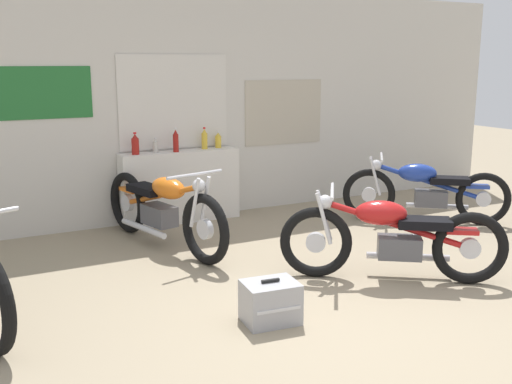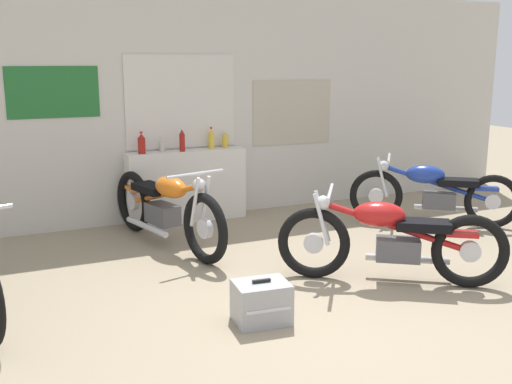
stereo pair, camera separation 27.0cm
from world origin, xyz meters
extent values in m
plane|color=gray|center=(0.00, 0.00, 0.00)|extent=(24.00, 24.00, 0.00)
cube|color=beige|center=(0.00, 3.53, 1.40)|extent=(10.00, 0.06, 2.80)
cube|color=silver|center=(-0.08, 3.50, 1.45)|extent=(1.32, 0.01, 1.06)
cube|color=beige|center=(-0.08, 3.49, 1.45)|extent=(1.38, 0.01, 1.12)
cube|color=#B2A893|center=(1.46, 3.50, 1.27)|extent=(1.15, 0.01, 0.85)
cube|color=#23662D|center=(-1.55, 3.50, 1.60)|extent=(0.99, 0.01, 0.57)
cube|color=silver|center=(-0.08, 3.35, 0.44)|extent=(1.46, 0.28, 0.87)
cylinder|color=maroon|center=(-0.62, 3.34, 0.97)|extent=(0.09, 0.09, 0.19)
cone|color=maroon|center=(-0.62, 3.34, 1.09)|extent=(0.07, 0.07, 0.05)
cylinder|color=red|center=(-0.62, 3.34, 1.12)|extent=(0.03, 0.03, 0.02)
cylinder|color=#B7B2A8|center=(-0.37, 3.38, 0.94)|extent=(0.06, 0.06, 0.13)
cone|color=#B7B2A8|center=(-0.37, 3.38, 1.02)|extent=(0.05, 0.05, 0.04)
cylinder|color=silver|center=(-0.37, 3.38, 1.04)|extent=(0.02, 0.02, 0.01)
cylinder|color=maroon|center=(-0.14, 3.31, 0.98)|extent=(0.07, 0.07, 0.21)
cone|color=maroon|center=(-0.14, 3.31, 1.11)|extent=(0.06, 0.06, 0.06)
cylinder|color=silver|center=(-0.14, 3.31, 1.15)|extent=(0.03, 0.03, 0.02)
cylinder|color=gold|center=(0.26, 3.38, 0.97)|extent=(0.07, 0.07, 0.19)
cone|color=gold|center=(0.26, 3.38, 1.09)|extent=(0.06, 0.06, 0.05)
cylinder|color=red|center=(0.26, 3.38, 1.13)|extent=(0.03, 0.03, 0.02)
cylinder|color=gold|center=(0.46, 3.40, 0.95)|extent=(0.08, 0.08, 0.15)
cone|color=gold|center=(0.46, 3.40, 1.04)|extent=(0.06, 0.06, 0.04)
cylinder|color=silver|center=(0.46, 3.40, 1.07)|extent=(0.03, 0.03, 0.02)
torus|color=black|center=(0.33, 0.95, 0.33)|extent=(0.59, 0.45, 0.65)
cylinder|color=silver|center=(0.33, 0.95, 0.33)|extent=(0.18, 0.16, 0.18)
torus|color=black|center=(1.43, 0.18, 0.33)|extent=(0.59, 0.45, 0.65)
cylinder|color=silver|center=(1.43, 0.18, 0.33)|extent=(0.18, 0.16, 0.18)
cube|color=#4C4C51|center=(0.93, 0.53, 0.31)|extent=(0.44, 0.40, 0.20)
cylinder|color=#B21919|center=(0.93, 0.53, 0.51)|extent=(1.04, 0.75, 0.41)
ellipsoid|color=#B21919|center=(0.79, 0.63, 0.62)|extent=(0.51, 0.46, 0.22)
cube|color=black|center=(1.10, 0.41, 0.54)|extent=(0.51, 0.46, 0.08)
cube|color=#B21919|center=(1.36, 0.22, 0.48)|extent=(0.30, 0.27, 0.04)
cylinder|color=silver|center=(0.35, 0.87, 0.57)|extent=(0.16, 0.12, 0.47)
cylinder|color=silver|center=(0.42, 0.96, 0.57)|extent=(0.16, 0.12, 0.47)
cylinder|color=silver|center=(0.44, 0.88, 0.81)|extent=(0.39, 0.54, 0.03)
sphere|color=silver|center=(0.39, 0.91, 0.71)|extent=(0.13, 0.13, 0.13)
cylinder|color=silver|center=(1.09, 0.59, 0.18)|extent=(0.64, 0.48, 0.06)
torus|color=black|center=(2.01, 2.35, 0.32)|extent=(0.56, 0.46, 0.64)
cylinder|color=silver|center=(2.01, 2.35, 0.32)|extent=(0.18, 0.16, 0.18)
torus|color=black|center=(3.07, 1.52, 0.32)|extent=(0.56, 0.46, 0.64)
cylinder|color=silver|center=(3.07, 1.52, 0.32)|extent=(0.18, 0.16, 0.18)
cube|color=#4C4C51|center=(2.60, 1.89, 0.30)|extent=(0.43, 0.41, 0.19)
cylinder|color=navy|center=(2.60, 1.89, 0.50)|extent=(1.00, 0.80, 0.41)
ellipsoid|color=navy|center=(2.46, 2.00, 0.61)|extent=(0.51, 0.47, 0.22)
cube|color=black|center=(2.76, 1.77, 0.53)|extent=(0.51, 0.47, 0.08)
cube|color=navy|center=(3.01, 1.57, 0.47)|extent=(0.30, 0.28, 0.04)
cylinder|color=silver|center=(2.03, 2.26, 0.56)|extent=(0.15, 0.13, 0.46)
cylinder|color=silver|center=(2.10, 2.35, 0.56)|extent=(0.15, 0.13, 0.46)
cylinder|color=silver|center=(2.12, 2.26, 0.79)|extent=(0.42, 0.52, 0.03)
sphere|color=silver|center=(2.07, 2.30, 0.69)|extent=(0.13, 0.13, 0.13)
cylinder|color=silver|center=(2.76, 1.94, 0.18)|extent=(0.62, 0.51, 0.06)
torus|color=black|center=(-0.43, 1.74, 0.35)|extent=(0.26, 0.70, 0.70)
cylinder|color=silver|center=(-0.43, 1.74, 0.35)|extent=(0.11, 0.20, 0.19)
torus|color=black|center=(-0.79, 3.17, 0.35)|extent=(0.26, 0.70, 0.70)
cylinder|color=silver|center=(-0.79, 3.17, 0.35)|extent=(0.11, 0.20, 0.19)
cube|color=#4C4C51|center=(-0.63, 2.53, 0.33)|extent=(0.31, 0.45, 0.21)
cylinder|color=orange|center=(-0.63, 2.53, 0.54)|extent=(0.38, 1.32, 0.44)
ellipsoid|color=orange|center=(-0.58, 2.34, 0.66)|extent=(0.35, 0.55, 0.22)
cube|color=black|center=(-0.68, 2.74, 0.58)|extent=(0.35, 0.55, 0.08)
cube|color=orange|center=(-0.77, 3.09, 0.52)|extent=(0.21, 0.32, 0.04)
cylinder|color=silver|center=(-0.39, 1.83, 0.61)|extent=(0.08, 0.18, 0.51)
cylinder|color=silver|center=(-0.51, 1.80, 0.61)|extent=(0.08, 0.18, 0.51)
cylinder|color=silver|center=(-0.47, 1.88, 0.87)|extent=(0.63, 0.19, 0.03)
sphere|color=silver|center=(-0.45, 1.83, 0.77)|extent=(0.13, 0.13, 0.13)
cylinder|color=silver|center=(-0.79, 2.60, 0.19)|extent=(0.26, 0.80, 0.06)
cube|color=#9E9EA3|center=(-0.51, 0.29, 0.16)|extent=(0.44, 0.36, 0.31)
cube|color=silver|center=(-0.53, 0.13, 0.16)|extent=(0.34, 0.04, 0.02)
cube|color=black|center=(-0.51, 0.29, 0.33)|extent=(0.14, 0.04, 0.02)
camera|label=1|loc=(-2.56, -3.41, 1.93)|focal=42.00mm
camera|label=2|loc=(-2.31, -3.53, 1.93)|focal=42.00mm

